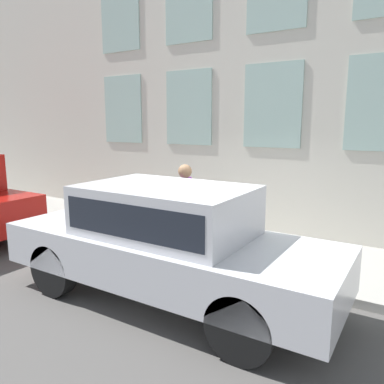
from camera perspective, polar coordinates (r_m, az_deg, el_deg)
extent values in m
plane|color=#514F4C|center=(6.87, 3.35, -12.44)|extent=(80.00, 80.00, 0.00)
cube|color=#9E9B93|center=(7.97, 8.03, -8.67)|extent=(2.68, 60.00, 0.15)
cube|color=#9EBCB2|center=(8.27, 27.08, 12.00)|extent=(0.03, 1.34, 1.86)
cube|color=#9EBCB2|center=(8.77, 12.13, 12.74)|extent=(0.03, 1.34, 1.86)
cube|color=#9EBCB2|center=(9.75, -0.54, 12.71)|extent=(0.03, 1.34, 1.86)
cube|color=#9EBCB2|center=(11.11, -10.49, 12.26)|extent=(0.03, 1.34, 1.86)
cube|color=#9EBCB2|center=(10.17, -0.57, 26.95)|extent=(0.03, 1.34, 1.86)
cube|color=#9EBCB2|center=(11.47, -10.95, 24.85)|extent=(0.03, 1.34, 1.86)
cylinder|color=#2D7260|center=(7.42, 1.09, -9.26)|extent=(0.27, 0.27, 0.04)
cylinder|color=#2D7260|center=(7.32, 1.10, -6.98)|extent=(0.20, 0.20, 0.66)
sphere|color=#2C5D50|center=(7.23, 1.11, -4.49)|extent=(0.21, 0.21, 0.21)
cylinder|color=black|center=(7.22, 1.11, -4.01)|extent=(0.07, 0.07, 0.08)
cylinder|color=#2D7260|center=(7.23, 2.14, -6.57)|extent=(0.09, 0.10, 0.09)
cylinder|color=#2D7260|center=(7.38, 0.09, -6.21)|extent=(0.09, 0.10, 0.09)
cylinder|color=#726651|center=(7.60, -1.40, -5.67)|extent=(0.12, 0.12, 0.83)
cylinder|color=#726651|center=(7.74, -0.70, -5.38)|extent=(0.12, 0.12, 0.83)
cube|color=#72288C|center=(7.50, -1.07, -0.21)|extent=(0.22, 0.15, 0.62)
cylinder|color=#72288C|center=(7.37, -1.75, -0.28)|extent=(0.10, 0.10, 0.59)
cylinder|color=#72288C|center=(7.63, -0.41, 0.10)|extent=(0.10, 0.10, 0.59)
sphere|color=#8C6647|center=(7.43, -1.08, 3.19)|extent=(0.28, 0.28, 0.28)
cylinder|color=black|center=(6.34, -20.34, -11.07)|extent=(0.24, 0.83, 0.83)
cylinder|color=black|center=(7.36, -10.36, -7.57)|extent=(0.24, 0.83, 0.83)
cylinder|color=black|center=(4.48, 7.38, -19.87)|extent=(0.24, 0.83, 0.83)
cylinder|color=black|center=(5.84, 14.15, -12.62)|extent=(0.24, 0.83, 0.83)
cube|color=silver|center=(5.71, -3.92, -9.38)|extent=(1.85, 5.14, 0.64)
cube|color=silver|center=(5.52, -4.01, -2.73)|extent=(1.63, 2.47, 0.72)
cube|color=#1E232D|center=(5.52, -4.01, -2.73)|extent=(1.64, 2.27, 0.46)
cylinder|color=black|center=(9.67, -24.84, -4.43)|extent=(0.24, 0.70, 0.70)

